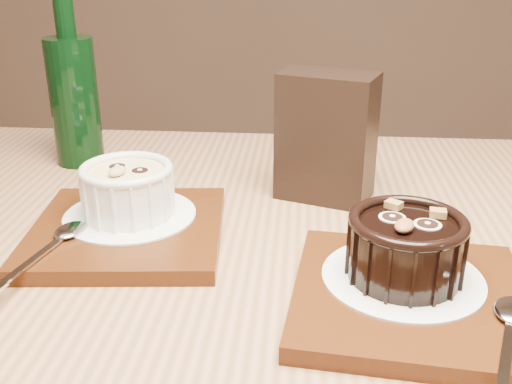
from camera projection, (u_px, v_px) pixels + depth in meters
The scene contains 11 objects.
table at pixel (283, 355), 0.56m from camera, with size 1.21×0.82×0.75m.
tray_left at pixel (128, 231), 0.58m from camera, with size 0.18×0.18×0.01m, color #48210C.
doily_left at pixel (130, 215), 0.59m from camera, with size 0.13×0.13×0.00m, color white.
ramekin_white at pixel (128, 188), 0.58m from camera, with size 0.09×0.09×0.05m.
spoon_left at pixel (48, 247), 0.53m from camera, with size 0.03×0.13×0.01m, color silver, non-canonical shape.
tray_right at pixel (409, 298), 0.47m from camera, with size 0.18×0.18×0.01m, color #48210C.
doily_right at pixel (402, 277), 0.48m from camera, with size 0.13×0.13×0.00m, color white.
ramekin_dark at pixel (406, 244), 0.47m from camera, with size 0.09×0.09×0.06m.
spoon_right at pixel (509, 336), 0.41m from camera, with size 0.03×0.13×0.01m, color silver, non-canonical shape.
condiment_stand at pixel (326, 137), 0.65m from camera, with size 0.10×0.06×0.14m, color black.
green_bottle at pixel (74, 96), 0.75m from camera, with size 0.06×0.06×0.22m.
Camera 1 is at (0.02, -0.44, 1.02)m, focal length 42.00 mm.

